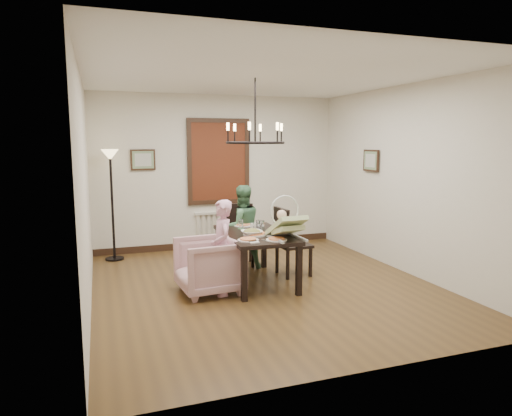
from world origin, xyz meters
TOP-DOWN VIEW (x-y plane):
  - room_shell at (0.00, 0.37)m, footprint 4.51×5.00m
  - dining_table at (-0.07, 0.20)m, footprint 0.89×1.53m
  - chair_far at (0.01, 1.15)m, footprint 0.51×0.51m
  - chair_right at (0.58, 0.36)m, footprint 0.47×0.47m
  - armchair at (-0.79, -0.00)m, footprint 0.86×0.84m
  - elderly_woman at (-0.64, -0.14)m, footprint 0.27×0.39m
  - seated_man at (-0.04, 0.94)m, footprint 0.55×0.43m
  - baby_bouncer at (0.18, -0.30)m, footprint 0.46×0.62m
  - salad_bowl at (-0.17, 0.05)m, footprint 0.34×0.34m
  - pizza_platter at (-0.14, 0.04)m, footprint 0.32×0.32m
  - drinking_glass at (0.08, 0.36)m, footprint 0.07×0.07m
  - window_blinds at (0.00, 2.46)m, footprint 1.00×0.03m
  - radiator at (0.00, 2.48)m, footprint 0.92×0.12m
  - picture_back at (-1.35, 2.47)m, footprint 0.42×0.03m
  - picture_right at (2.21, 0.90)m, footprint 0.03×0.42m
  - floor_lamp at (-1.90, 2.15)m, footprint 0.30×0.30m
  - chandelier at (-0.07, 0.20)m, footprint 0.80×0.80m

SIDE VIEW (x-z plane):
  - radiator at x=0.00m, z-range 0.04..0.66m
  - armchair at x=-0.79m, z-range 0.00..0.72m
  - chair_far at x=0.01m, z-range 0.00..0.97m
  - elderly_woman at x=-0.64m, z-range 0.00..1.02m
  - chair_right at x=0.58m, z-range 0.00..1.02m
  - seated_man at x=-0.04m, z-range 0.00..1.08m
  - dining_table at x=-0.07m, z-range 0.27..0.98m
  - pizza_platter at x=-0.14m, z-range 0.71..0.75m
  - salad_bowl at x=-0.17m, z-range 0.71..0.79m
  - drinking_glass at x=0.08m, z-range 0.71..0.85m
  - floor_lamp at x=-1.90m, z-range 0.00..1.80m
  - baby_bouncer at x=0.18m, z-range 0.71..1.10m
  - room_shell at x=0.00m, z-range -0.01..2.80m
  - window_blinds at x=0.00m, z-range 0.90..2.30m
  - picture_back at x=-1.35m, z-range 1.47..1.83m
  - picture_right at x=2.21m, z-range 1.47..1.83m
  - chandelier at x=-0.07m, z-range 1.93..1.97m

